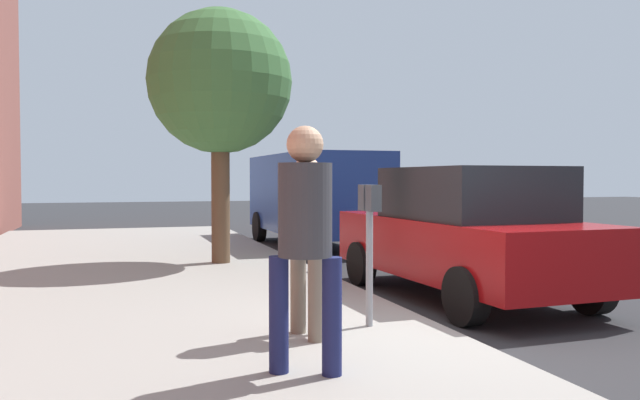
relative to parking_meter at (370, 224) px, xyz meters
The scene contains 8 objects.
ground_plane 1.38m from the parking_meter, 101.88° to the right, with size 80.00×80.00×0.00m, color #2B2B2D.
sidewalk_slab 2.54m from the parking_meter, 93.78° to the left, with size 28.00×6.00×0.15m, color gray.
parking_meter is the anchor object (origin of this frame).
pedestrian_at_meter 0.76m from the parking_meter, 107.81° to the left, with size 0.51×0.36×1.67m.
pedestrian_bystander 1.68m from the parking_meter, 141.15° to the left, with size 0.41×0.51×1.87m.
parked_sedan_near 2.68m from the parking_meter, 50.85° to the right, with size 4.47×2.10×1.77m.
parked_van_far 8.81m from the parking_meter, 13.57° to the right, with size 5.22×2.16×2.18m.
street_tree 5.71m from the parking_meter, ahead, with size 2.50×2.50×4.40m.
Camera 1 is at (-5.73, 3.11, 1.62)m, focal length 35.88 mm.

